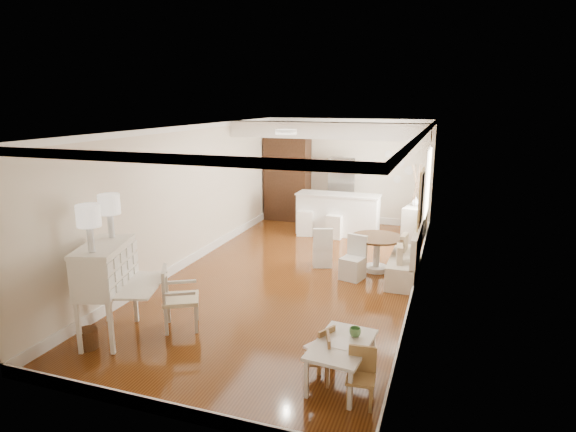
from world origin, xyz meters
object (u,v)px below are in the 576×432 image
Objects in this scene: sideboard at (414,223)px; kids_chair_b at (319,347)px; gustavian_armchair at (181,298)px; breakfast_counter at (338,214)px; bar_stool_right at (335,220)px; slip_chair_far at (323,246)px; bar_stool_left at (305,215)px; secretary_bureau at (107,291)px; wicker_basket at (88,339)px; kids_chair_a at (317,358)px; fridge at (355,192)px; kids_chair_c at (361,378)px; pantry_cabinet at (287,179)px; slip_chair_near at (353,258)px; kids_table at (341,363)px; dining_table at (377,254)px.

kids_chair_b is at bearing -84.69° from sideboard.
gustavian_armchair is 1.58× the size of kids_chair_b.
breakfast_counter is 2.24× the size of bar_stool_right.
bar_stool_left is (-1.00, 2.08, 0.08)m from slip_chair_far.
slip_chair_far is (-0.97, 3.76, 0.11)m from kids_chair_b.
secretary_bureau reaches higher than gustavian_armchair.
breakfast_counter reaches higher than gustavian_armchair.
bar_stool_left is (1.12, 6.37, 0.36)m from wicker_basket.
breakfast_counter reaches higher than slip_chair_far.
kids_chair_a is at bearing -83.54° from bar_stool_left.
fridge is (-1.08, 7.49, 0.59)m from kids_chair_a.
bar_stool_left is (-2.60, 6.40, 0.17)m from kids_chair_c.
pantry_cabinet reaches higher than wicker_basket.
slip_chair_near is at bearing -68.43° from bar_stool_left.
kids_chair_c is 0.66× the size of bar_stool_left.
slip_chair_far is 0.35× the size of pantry_cabinet.
slip_chair_far is 0.45× the size of fridge.
gustavian_armchair is 1.15× the size of slip_chair_far.
gustavian_armchair is at bearing -99.73° from breakfast_counter.
slip_chair_near is at bearing -94.85° from sideboard.
slip_chair_near reaches higher than kids_table.
secretary_bureau is at bearing -114.82° from slip_chair_near.
dining_table reaches higher than wicker_basket.
breakfast_counter is 1.14m from fridge.
sideboard is (0.86, 3.03, 0.01)m from slip_chair_near.
sideboard is (1.60, 2.48, 0.01)m from slip_chair_far.
breakfast_counter reaches higher than slip_chair_near.
gustavian_armchair is 6.48m from sideboard.
bar_stool_left is at bearing 179.71° from bar_stool_right.
gustavian_armchair is 3.42m from slip_chair_near.
bar_stool_left is at bearing -158.11° from breakfast_counter.
kids_table is at bearing -66.34° from pantry_cabinet.
wicker_basket is 3.44m from kids_table.
slip_chair_near reaches higher than wicker_basket.
wicker_basket is 7.82m from pantry_cabinet.
kids_chair_c is at bearing -77.97° from fridge.
gustavian_armchair is 6.88m from pantry_cabinet.
pantry_cabinet is 1.92m from fridge.
kids_chair_c is at bearing -79.72° from bar_stool_left.
slip_chair_far is 0.40× the size of breakfast_counter.
kids_chair_b is (-0.33, 0.21, 0.04)m from kids_table.
breakfast_counter reaches higher than kids_chair_b.
gustavian_armchair is 6.89m from fridge.
fridge is at bearing 108.50° from dining_table.
wicker_basket is at bearing -111.83° from bar_stool_left.
secretary_bureau is at bearing 179.17° from kids_table.
dining_table is at bearing -90.79° from sideboard.
bar_stool_right is at bearing 104.37° from kids_table.
kids_table is at bearing 85.65° from kids_chair_b.
kids_chair_a is (3.15, 0.23, 0.18)m from wicker_basket.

